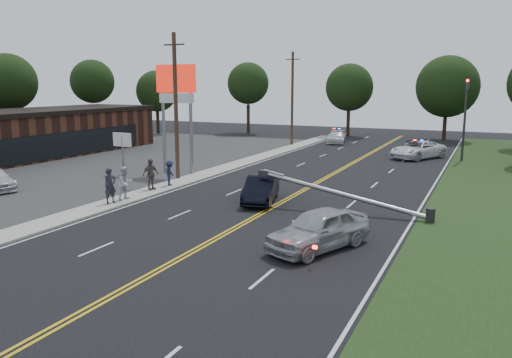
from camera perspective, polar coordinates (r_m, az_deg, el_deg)
The scene contains 25 objects.
ground at distance 20.81m, azimuth -6.36°, elevation -7.76°, with size 120.00×120.00×0.00m, color black.
parking_lot at distance 41.05m, azimuth -23.10°, elevation 0.67°, with size 25.00×60.00×0.01m, color #2D2D2D.
sidewalk at distance 33.36m, azimuth -9.69°, elevation -0.67°, with size 1.80×70.00×0.12m, color #A49E94.
centerline_yellow at distance 29.46m, azimuth 3.86°, elevation -2.16°, with size 0.36×80.00×0.00m, color gold.
pharmacy_building at distance 49.41m, azimuth -26.04°, elevation 4.58°, with size 8.40×30.40×4.30m.
pylon_sign at distance 37.21m, azimuth -9.11°, elevation 9.72°, with size 3.20×0.35×8.00m.
small_sign at distance 37.97m, azimuth -15.03°, elevation 3.97°, with size 1.60×0.14×3.10m.
traffic_signal at distance 46.86m, azimuth 22.80°, elevation 7.02°, with size 0.28×0.41×7.05m.
fallen_streetlight at distance 26.15m, azimuth 10.84°, elevation -1.95°, with size 9.36×0.44×1.91m.
utility_pole_mid at distance 34.85m, azimuth -9.15°, elevation 8.16°, with size 1.60×0.28×10.00m.
utility_pole_far at distance 54.44m, azimuth 4.16°, elevation 9.16°, with size 1.60×0.28×10.00m.
tree_2 at distance 60.25m, azimuth -26.50°, elevation 9.87°, with size 6.04×6.04×9.85m.
tree_3 at distance 66.60m, azimuth -18.19°, elevation 10.53°, with size 5.39×5.39×9.64m.
tree_4 at distance 69.26m, azimuth -11.28°, elevation 9.81°, with size 5.50×5.50×8.45m.
tree_5 at distance 68.46m, azimuth -0.90°, elevation 10.86°, with size 5.59×5.59×9.52m.
tree_6 at distance 65.57m, azimuth 10.62°, elevation 10.24°, with size 6.00×6.00×9.21m.
tree_7 at distance 63.74m, azimuth 21.03°, elevation 9.83°, with size 7.24×7.24×9.95m.
crashed_sedan at distance 28.27m, azimuth 0.57°, elevation -1.17°, with size 1.57×4.51×1.49m, color black.
waiting_sedan at distance 20.42m, azimuth 7.17°, elevation -5.70°, with size 1.96×4.86×1.66m, color #A5A9AD.
emergency_a at distance 47.31m, azimuth 18.00°, elevation 3.20°, with size 2.63×5.70×1.58m, color silver.
emergency_b at distance 57.68m, azimuth 9.17°, elevation 4.76°, with size 1.92×4.72×1.37m, color silver.
bystander_a at distance 28.55m, azimuth -16.33°, elevation -0.75°, with size 0.72×0.47×1.96m, color #23242A.
bystander_b at distance 29.29m, azimuth -14.70°, elevation -0.46°, with size 0.92×0.72×1.89m, color silver.
bystander_c at distance 32.78m, azimuth -9.82°, elevation 0.68°, with size 1.05×0.61×1.63m, color #19233F.
bystander_d at distance 31.63m, azimuth -11.96°, elevation 0.53°, with size 1.15×0.48×1.95m, color #5B4F49.
Camera 1 is at (10.43, -16.76, 6.59)m, focal length 35.00 mm.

